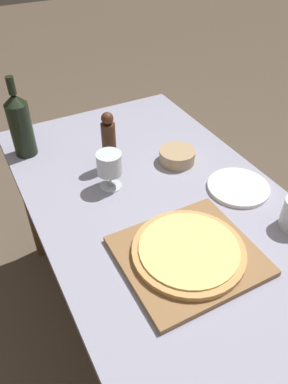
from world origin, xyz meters
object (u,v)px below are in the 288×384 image
Objects in this scene: pizza at (189,251)px; small_bowl at (177,156)px; wine_glass at (109,165)px; wine_bottle at (20,124)px; pepper_mill at (109,142)px.

pizza is 0.47m from small_bowl.
wine_glass is at bearing 99.07° from pizza.
wine_bottle is at bearing 121.18° from wine_glass.
wine_glass is (-0.05, -0.11, -0.01)m from pepper_mill.
wine_bottle reaches higher than pepper_mill.
pepper_mill is 0.26m from small_bowl.
pizza is 0.40m from wine_glass.
small_bowl is at bearing -33.33° from wine_bottle.
small_bowl is at bearing 4.18° from wine_glass.
pepper_mill reaches higher than pizza.
pizza is at bearing -69.89° from wine_bottle.
wine_glass is at bearing -113.30° from pepper_mill.
wine_glass reaches higher than pizza.
wine_bottle is (-0.27, 0.73, 0.10)m from pizza.
pepper_mill is (-0.02, 0.50, 0.08)m from pizza.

